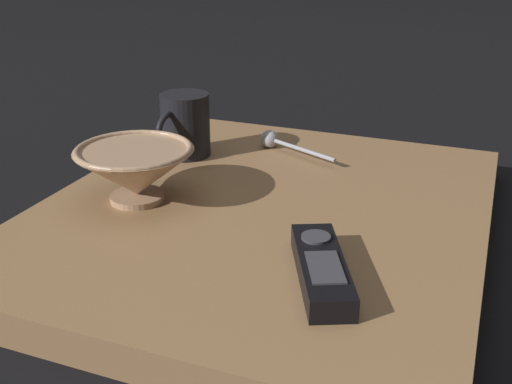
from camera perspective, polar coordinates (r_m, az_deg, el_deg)
ground_plane at (r=0.80m, az=0.76°, el=-3.67°), size 6.00×6.00×0.00m
table at (r=0.79m, az=0.77°, el=-2.39°), size 0.53×0.62×0.04m
cereal_bowl at (r=0.79m, az=-10.90°, el=1.92°), size 0.15×0.15×0.07m
coffee_mug at (r=0.94m, az=-6.50°, el=6.05°), size 0.07×0.11×0.09m
teaspoon at (r=0.97m, az=1.74°, el=4.68°), size 0.14×0.07×0.03m
tv_remote_near at (r=0.62m, az=5.96°, el=-6.91°), size 0.10×0.16×0.03m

